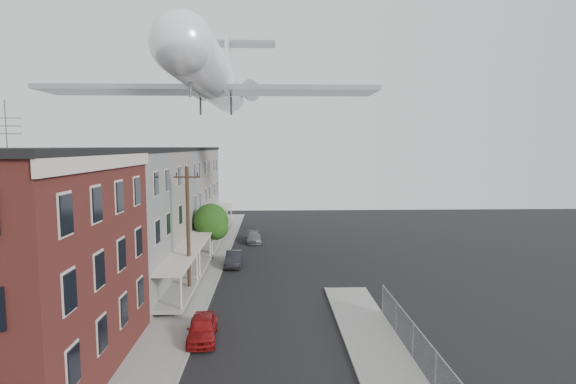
# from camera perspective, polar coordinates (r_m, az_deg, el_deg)

# --- Properties ---
(sidewalk_left) EXTENTS (3.00, 62.00, 0.12)m
(sidewalk_left) POSITION_cam_1_polar(r_m,az_deg,el_deg) (38.53, -10.63, -9.83)
(sidewalk_left) COLOR gray
(sidewalk_left) RESTS_ON ground
(sidewalk_right) EXTENTS (3.00, 26.00, 0.12)m
(sidewalk_right) POSITION_cam_1_polar(r_m,az_deg,el_deg) (22.00, 13.22, -22.29)
(sidewalk_right) COLOR gray
(sidewalk_right) RESTS_ON ground
(curb_left) EXTENTS (0.15, 62.00, 0.14)m
(curb_left) POSITION_cam_1_polar(r_m,az_deg,el_deg) (38.34, -8.45, -9.86)
(curb_left) COLOR gray
(curb_left) RESTS_ON ground
(curb_right) EXTENTS (0.15, 26.00, 0.14)m
(curb_right) POSITION_cam_1_polar(r_m,az_deg,el_deg) (21.69, 9.22, -22.62)
(curb_right) COLOR gray
(curb_right) RESTS_ON ground
(row_house_a) EXTENTS (11.98, 7.00, 10.30)m
(row_house_a) POSITION_cam_1_polar(r_m,az_deg,el_deg) (32.04, -24.36, -4.14)
(row_house_a) COLOR #626260
(row_house_a) RESTS_ON ground
(row_house_b) EXTENTS (11.98, 7.00, 10.30)m
(row_house_b) POSITION_cam_1_polar(r_m,az_deg,el_deg) (38.52, -20.44, -2.39)
(row_house_b) COLOR #75685C
(row_house_b) RESTS_ON ground
(row_house_c) EXTENTS (11.98, 7.00, 10.30)m
(row_house_c) POSITION_cam_1_polar(r_m,az_deg,el_deg) (45.16, -17.66, -1.15)
(row_house_c) COLOR #626260
(row_house_c) RESTS_ON ground
(row_house_d) EXTENTS (11.98, 7.00, 10.30)m
(row_house_d) POSITION_cam_1_polar(r_m,az_deg,el_deg) (51.90, -15.60, -0.22)
(row_house_d) COLOR #75685C
(row_house_d) RESTS_ON ground
(row_house_e) EXTENTS (11.98, 7.00, 10.30)m
(row_house_e) POSITION_cam_1_polar(r_m,az_deg,el_deg) (58.70, -14.02, 0.49)
(row_house_e) COLOR #626260
(row_house_e) RESTS_ON ground
(chainlink_fence) EXTENTS (0.06, 18.06, 1.90)m
(chainlink_fence) POSITION_cam_1_polar(r_m,az_deg,el_deg) (21.16, 18.24, -20.79)
(chainlink_fence) COLOR gray
(chainlink_fence) RESTS_ON ground
(utility_pole) EXTENTS (1.80, 0.26, 9.00)m
(utility_pole) POSITION_cam_1_polar(r_m,az_deg,el_deg) (31.74, -12.56, -4.68)
(utility_pole) COLOR black
(utility_pole) RESTS_ON ground
(street_tree) EXTENTS (3.22, 3.20, 5.20)m
(street_tree) POSITION_cam_1_polar(r_m,az_deg,el_deg) (41.56, -9.61, -3.88)
(street_tree) COLOR black
(street_tree) RESTS_ON ground
(car_near) EXTENTS (1.79, 3.88, 1.29)m
(car_near) POSITION_cam_1_polar(r_m,az_deg,el_deg) (25.62, -10.83, -16.61)
(car_near) COLOR maroon
(car_near) RESTS_ON ground
(car_mid) EXTENTS (1.40, 3.86, 1.27)m
(car_mid) POSITION_cam_1_polar(r_m,az_deg,el_deg) (39.82, -6.90, -8.40)
(car_mid) COLOR black
(car_mid) RESTS_ON ground
(car_far) EXTENTS (1.75, 3.85, 1.09)m
(car_far) POSITION_cam_1_polar(r_m,az_deg,el_deg) (49.03, -4.38, -5.79)
(car_far) COLOR slate
(car_far) RESTS_ON ground
(airplane) EXTENTS (27.57, 31.47, 9.18)m
(airplane) POSITION_cam_1_polar(r_m,az_deg,el_deg) (41.55, -9.28, 13.86)
(airplane) COLOR white
(airplane) RESTS_ON ground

